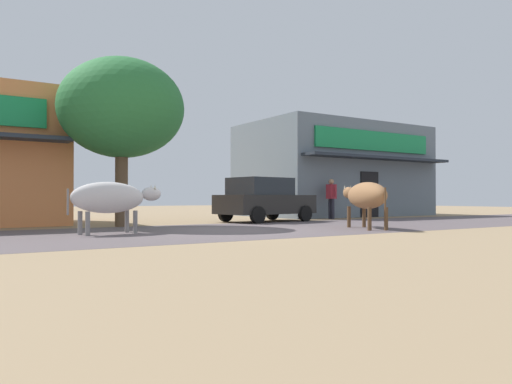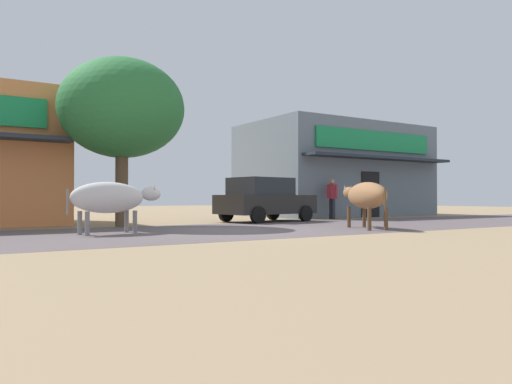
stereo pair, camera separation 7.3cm
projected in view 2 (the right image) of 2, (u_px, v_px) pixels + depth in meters
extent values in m
plane|color=#997E5C|center=(232.00, 230.00, 13.66)|extent=(80.00, 80.00, 0.00)
cube|color=#5B5052|center=(232.00, 230.00, 13.66)|extent=(72.00, 6.25, 0.00)
cube|color=slate|center=(334.00, 171.00, 25.25)|extent=(8.93, 5.64, 4.53)
cube|color=#198C4C|center=(376.00, 141.00, 22.83)|extent=(7.14, 0.10, 0.90)
cube|color=#262D38|center=(382.00, 158.00, 22.49)|extent=(8.57, 0.90, 0.12)
cube|color=black|center=(370.00, 194.00, 22.66)|extent=(1.10, 0.06, 2.10)
cylinder|color=brown|center=(122.00, 187.00, 15.36)|extent=(0.39, 0.39, 2.44)
ellipsoid|color=#297036|center=(122.00, 108.00, 15.39)|extent=(3.88, 3.88, 3.10)
cube|color=black|center=(266.00, 204.00, 18.52)|extent=(3.93, 2.35, 0.70)
cube|color=#1E2328|center=(261.00, 186.00, 18.34)|extent=(2.26, 1.95, 0.64)
cylinder|color=black|center=(273.00, 212.00, 19.98)|extent=(0.62, 0.27, 0.60)
cylinder|color=black|center=(306.00, 213.00, 18.62)|extent=(0.62, 0.27, 0.60)
cylinder|color=black|center=(226.00, 214.00, 18.40)|extent=(0.62, 0.27, 0.60)
cylinder|color=black|center=(258.00, 215.00, 17.04)|extent=(0.62, 0.27, 0.60)
ellipsoid|color=silver|center=(108.00, 198.00, 12.15)|extent=(1.98, 0.94, 0.77)
ellipsoid|color=silver|center=(151.00, 194.00, 12.95)|extent=(0.60, 0.37, 0.36)
cone|color=beige|center=(151.00, 187.00, 13.06)|extent=(0.06, 0.06, 0.12)
cone|color=beige|center=(155.00, 187.00, 12.91)|extent=(0.06, 0.06, 0.12)
cylinder|color=gray|center=(127.00, 221.00, 12.72)|extent=(0.11, 0.11, 0.58)
cylinder|color=gray|center=(135.00, 222.00, 12.39)|extent=(0.11, 0.11, 0.58)
cylinder|color=gray|center=(80.00, 223.00, 11.89)|extent=(0.11, 0.11, 0.58)
cylinder|color=gray|center=(87.00, 224.00, 11.56)|extent=(0.11, 0.11, 0.58)
cylinder|color=gray|center=(67.00, 202.00, 11.48)|extent=(0.05, 0.05, 0.62)
ellipsoid|color=#966740|center=(367.00, 195.00, 14.19)|extent=(1.46, 2.35, 0.77)
ellipsoid|color=#966740|center=(348.00, 193.00, 15.54)|extent=(0.46, 0.62, 0.36)
cone|color=beige|center=(345.00, 187.00, 15.57)|extent=(0.06, 0.06, 0.12)
cone|color=beige|center=(351.00, 187.00, 15.61)|extent=(0.06, 0.06, 0.12)
cylinder|color=brown|center=(349.00, 217.00, 14.85)|extent=(0.11, 0.11, 0.64)
cylinder|color=brown|center=(364.00, 217.00, 14.94)|extent=(0.11, 0.11, 0.64)
cylinder|color=brown|center=(369.00, 219.00, 13.42)|extent=(0.11, 0.11, 0.64)
cylinder|color=brown|center=(386.00, 219.00, 13.51)|extent=(0.11, 0.11, 0.64)
cylinder|color=brown|center=(385.00, 199.00, 13.03)|extent=(0.05, 0.05, 0.62)
cylinder|color=#262633|center=(331.00, 209.00, 20.81)|extent=(0.14, 0.14, 0.85)
cylinder|color=#262633|center=(334.00, 209.00, 20.66)|extent=(0.14, 0.14, 0.85)
cube|color=maroon|center=(332.00, 192.00, 20.74)|extent=(0.44, 0.32, 0.61)
sphere|color=tan|center=(332.00, 182.00, 20.75)|extent=(0.23, 0.23, 0.23)
cylinder|color=maroon|center=(328.00, 191.00, 20.96)|extent=(0.09, 0.09, 0.54)
cylinder|color=maroon|center=(336.00, 191.00, 20.52)|extent=(0.09, 0.09, 0.54)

